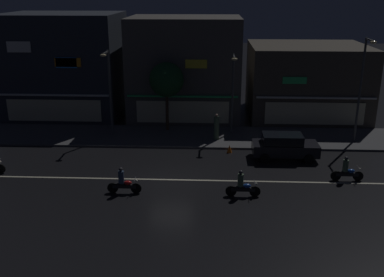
# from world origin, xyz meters

# --- Properties ---
(ground_plane) EXTENTS (140.00, 140.00, 0.00)m
(ground_plane) POSITION_xyz_m (0.00, 0.00, 0.00)
(ground_plane) COLOR black
(lane_divider_stripe) EXTENTS (33.31, 0.16, 0.01)m
(lane_divider_stripe) POSITION_xyz_m (0.00, 0.00, 0.01)
(lane_divider_stripe) COLOR beige
(lane_divider_stripe) RESTS_ON ground
(sidewalk_far) EXTENTS (35.06, 5.06, 0.14)m
(sidewalk_far) POSITION_xyz_m (0.00, 7.92, 0.07)
(sidewalk_far) COLOR #4C4C4F
(sidewalk_far) RESTS_ON ground
(storefront_left_block) EXTENTS (9.80, 8.51, 6.20)m
(storefront_left_block) POSITION_xyz_m (10.52, 14.62, 3.10)
(storefront_left_block) COLOR #4C443A
(storefront_left_block) RESTS_ON ground
(storefront_center_block) EXTENTS (9.68, 7.96, 8.78)m
(storefront_center_block) POSITION_xyz_m (-10.52, 14.35, 4.39)
(storefront_center_block) COLOR #2D333D
(storefront_center_block) RESTS_ON ground
(storefront_right_block) EXTENTS (9.31, 7.15, 8.53)m
(storefront_right_block) POSITION_xyz_m (0.00, 13.94, 4.26)
(storefront_right_block) COLOR #56514C
(storefront_right_block) RESTS_ON ground
(streetlamp_west) EXTENTS (0.44, 1.64, 6.39)m
(streetlamp_west) POSITION_xyz_m (-5.22, 7.72, 3.96)
(streetlamp_west) COLOR #47494C
(streetlamp_west) RESTS_ON sidewalk_far
(streetlamp_mid) EXTENTS (0.44, 1.64, 6.07)m
(streetlamp_mid) POSITION_xyz_m (3.89, 8.53, 3.79)
(streetlamp_mid) COLOR #47494C
(streetlamp_mid) RESTS_ON sidewalk_far
(streetlamp_east) EXTENTS (0.44, 1.64, 7.46)m
(streetlamp_east) POSITION_xyz_m (12.77, 6.97, 4.52)
(streetlamp_east) COLOR #47494C
(streetlamp_east) RESTS_ON sidewalk_far
(pedestrian_on_sidewalk) EXTENTS (0.40, 0.40, 1.93)m
(pedestrian_on_sidewalk) POSITION_xyz_m (2.71, 7.23, 1.03)
(pedestrian_on_sidewalk) COLOR #4C664C
(pedestrian_on_sidewalk) RESTS_ON sidewalk_far
(street_tree) EXTENTS (2.66, 2.66, 5.33)m
(street_tree) POSITION_xyz_m (-1.14, 9.37, 4.12)
(street_tree) COLOR #473323
(street_tree) RESTS_ON sidewalk_far
(parked_car_near_kerb) EXTENTS (4.30, 1.98, 1.67)m
(parked_car_near_kerb) POSITION_xyz_m (7.18, 3.86, 0.87)
(parked_car_near_kerb) COLOR black
(parked_car_near_kerb) RESTS_ON ground
(motorcycle_lead) EXTENTS (1.90, 0.60, 1.52)m
(motorcycle_lead) POSITION_xyz_m (10.29, 0.36, 0.63)
(motorcycle_lead) COLOR black
(motorcycle_lead) RESTS_ON ground
(motorcycle_following) EXTENTS (1.90, 0.60, 1.52)m
(motorcycle_following) POSITION_xyz_m (4.05, -1.99, 0.63)
(motorcycle_following) COLOR black
(motorcycle_following) RESTS_ON ground
(motorcycle_trailing_far) EXTENTS (1.90, 0.60, 1.52)m
(motorcycle_trailing_far) POSITION_xyz_m (-2.46, -1.89, 0.63)
(motorcycle_trailing_far) COLOR black
(motorcycle_trailing_far) RESTS_ON ground
(traffic_cone) EXTENTS (0.36, 0.36, 0.55)m
(traffic_cone) POSITION_xyz_m (3.61, 4.79, 0.28)
(traffic_cone) COLOR orange
(traffic_cone) RESTS_ON ground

